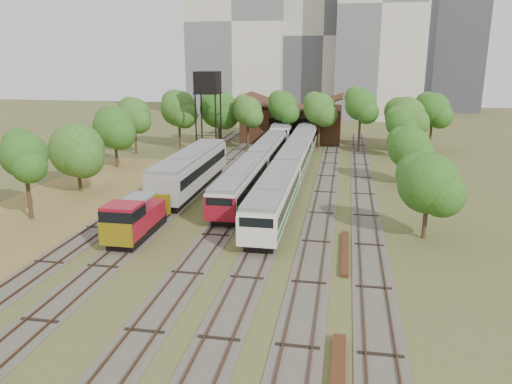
% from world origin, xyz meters
% --- Properties ---
extents(ground, '(240.00, 240.00, 0.00)m').
position_xyz_m(ground, '(0.00, 0.00, 0.00)').
color(ground, '#475123').
rests_on(ground, ground).
extents(dry_grass_patch, '(14.00, 60.00, 0.04)m').
position_xyz_m(dry_grass_patch, '(-18.00, 8.00, 0.02)').
color(dry_grass_patch, brown).
rests_on(dry_grass_patch, ground).
extents(tracks, '(24.60, 80.00, 0.19)m').
position_xyz_m(tracks, '(-0.67, 25.00, 0.04)').
color(tracks, '#4C473D').
rests_on(tracks, ground).
extents(railcar_red_set, '(2.68, 34.58, 3.31)m').
position_xyz_m(railcar_red_set, '(-2.00, 29.06, 1.75)').
color(railcar_red_set, black).
rests_on(railcar_red_set, ground).
extents(railcar_green_set, '(2.93, 52.07, 3.62)m').
position_xyz_m(railcar_green_set, '(2.00, 32.58, 1.92)').
color(railcar_green_set, black).
rests_on(railcar_green_set, ground).
extents(railcar_rear, '(2.94, 16.08, 3.63)m').
position_xyz_m(railcar_rear, '(-2.00, 56.31, 1.92)').
color(railcar_rear, black).
rests_on(railcar_rear, ground).
extents(shunter_locomotive, '(2.59, 8.10, 3.39)m').
position_xyz_m(shunter_locomotive, '(-8.00, 8.50, 1.61)').
color(shunter_locomotive, black).
rests_on(shunter_locomotive, ground).
extents(old_grey_coach, '(3.29, 18.00, 4.08)m').
position_xyz_m(old_grey_coach, '(-8.00, 23.35, 2.23)').
color(old_grey_coach, black).
rests_on(old_grey_coach, ground).
extents(water_tower, '(3.38, 3.38, 11.68)m').
position_xyz_m(water_tower, '(-11.61, 43.54, 9.85)').
color(water_tower, black).
rests_on(water_tower, ground).
extents(rail_pile_far, '(0.52, 8.25, 0.27)m').
position_xyz_m(rail_pile_far, '(8.20, 8.48, 0.13)').
color(rail_pile_far, '#4F2B16').
rests_on(rail_pile_far, ground).
extents(maintenance_shed, '(16.45, 11.55, 7.58)m').
position_xyz_m(maintenance_shed, '(-1.00, 57.98, 2.91)').
color(maintenance_shed, '#3C2316').
rests_on(maintenance_shed, ground).
extents(tree_band_left, '(8.37, 55.34, 8.16)m').
position_xyz_m(tree_band_left, '(-20.05, 16.53, 5.15)').
color(tree_band_left, '#382616').
rests_on(tree_band_left, ground).
extents(tree_band_far, '(42.98, 10.64, 9.20)m').
position_xyz_m(tree_band_far, '(1.14, 49.88, 5.87)').
color(tree_band_far, '#382616').
rests_on(tree_band_far, ground).
extents(tree_band_right, '(5.39, 36.73, 6.96)m').
position_xyz_m(tree_band_right, '(14.70, 27.44, 4.43)').
color(tree_band_right, '#382616').
rests_on(tree_band_right, ground).
extents(tower_left, '(22.00, 16.00, 42.00)m').
position_xyz_m(tower_left, '(-18.00, 95.00, 21.00)').
color(tower_left, beige).
rests_on(tower_left, ground).
extents(tower_centre, '(20.00, 18.00, 36.00)m').
position_xyz_m(tower_centre, '(2.00, 100.00, 18.00)').
color(tower_centre, beige).
rests_on(tower_centre, ground).
extents(tower_right, '(18.00, 16.00, 48.00)m').
position_xyz_m(tower_right, '(14.00, 92.00, 24.00)').
color(tower_right, beige).
rests_on(tower_right, ground).
extents(tower_far_right, '(12.00, 12.00, 28.00)m').
position_xyz_m(tower_far_right, '(34.00, 110.00, 14.00)').
color(tower_far_right, '#3D3F44').
rests_on(tower_far_right, ground).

